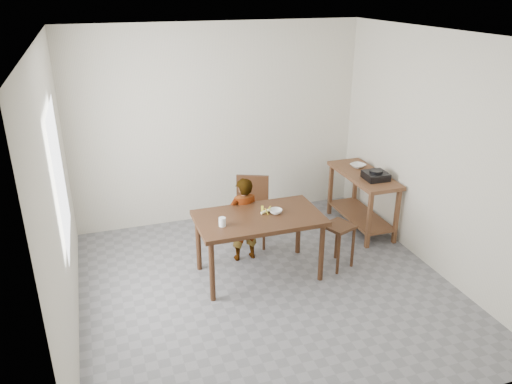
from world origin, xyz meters
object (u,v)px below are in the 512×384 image
object	(u,v)px
child	(243,219)
stool	(337,245)
prep_counter	(362,201)
dining_chair	(251,212)
dining_table	(259,246)

from	to	relation	value
child	stool	bearing A→B (deg)	149.64
prep_counter	dining_chair	distance (m)	1.56
dining_table	prep_counter	size ratio (longest dim) A/B	1.17
dining_table	stool	bearing A→B (deg)	-6.92
dining_table	dining_chair	distance (m)	0.78
dining_table	stool	world-z (taller)	dining_table
dining_table	prep_counter	bearing A→B (deg)	22.15
child	dining_chair	world-z (taller)	child
child	dining_chair	distance (m)	0.43
stool	dining_table	bearing A→B (deg)	173.08
prep_counter	dining_table	bearing A→B (deg)	-157.85
prep_counter	child	size ratio (longest dim) A/B	1.13
dining_table	child	xyz separation A→B (m)	(-0.06, 0.41, 0.15)
prep_counter	dining_chair	size ratio (longest dim) A/B	1.39
prep_counter	stool	bearing A→B (deg)	-133.55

